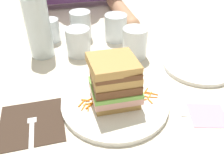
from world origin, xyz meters
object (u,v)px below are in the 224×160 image
Objects in this scene: empty_tumbler_0 at (78,42)px; napkin_pink at (208,115)px; main_plate at (115,103)px; side_plate at (198,65)px; sandwich at (115,82)px; water_bottle at (37,22)px; empty_tumbler_2 at (81,25)px; knife at (172,91)px; empty_tumbler_1 at (116,28)px; fork at (31,129)px; empty_tumbler_3 at (51,30)px; juice_glass at (134,45)px; napkin_dark at (32,123)px.

empty_tumbler_0 is 0.43m from napkin_pink.
main_plate is 2.94× the size of empty_tumbler_0.
side_plate reaches higher than napkin_pink.
sandwich is 0.48× the size of water_bottle.
main_plate is 1.02× the size of water_bottle.
empty_tumbler_2 is (-0.03, 0.38, 0.04)m from main_plate.
knife is 0.97× the size of side_plate.
empty_tumbler_0 reaches higher than napkin_pink.
knife is at bearing -62.42° from empty_tumbler_2.
empty_tumbler_1 is (0.25, 0.05, -0.06)m from water_bottle.
main_plate is 1.29× the size of knife.
empty_tumbler_0 is at bearing 64.76° from fork.
empty_tumbler_0 is at bearing -152.61° from empty_tumbler_1.
empty_tumbler_3 is at bearing 128.73° from knife.
empty_tumbler_1 is 0.44m from napkin_pink.
water_bottle is 0.17m from empty_tumbler_2.
empty_tumbler_0 is (-0.21, 0.25, 0.04)m from knife.
fork is (-0.20, -0.04, -0.00)m from main_plate.
empty_tumbler_0 is 0.90× the size of empty_tumbler_2.
empty_tumbler_3 is (0.03, 0.09, -0.07)m from water_bottle.
fork is at bearing -168.68° from sandwich.
sandwich is at bearing -60.08° from water_bottle.
empty_tumbler_2 is 0.41m from side_plate.
juice_glass is 1.22× the size of empty_tumbler_3.
side_plate is at bearing -50.13° from empty_tumbler_1.
fork is at bearing -171.17° from knife.
napkin_pink is at bearing -6.95° from fork.
empty_tumbler_2 is at bearing 138.79° from side_plate.
juice_glass is 0.22m from empty_tumbler_2.
side_plate is at bearing 66.96° from napkin_pink.
sandwich is at bearing 4.88° from napkin_dark.
sandwich reaches higher than napkin_dark.
main_plate is 0.06m from sandwich.
napkin_pink is at bearing -68.12° from knife.
napkin_pink is (0.37, -0.37, -0.11)m from water_bottle.
napkin_pink is at bearing -73.70° from juice_glass.
empty_tumbler_2 reaches higher than napkin_pink.
empty_tumbler_1 is (0.28, 0.35, 0.04)m from napkin_dark.
juice_glass is at bearing 60.99° from sandwich.
fork is at bearing -126.98° from empty_tumbler_1.
juice_glass reaches higher than fork.
water_bottle is 2.90× the size of empty_tumbler_0.
empty_tumbler_3 is (0.06, 0.40, 0.04)m from napkin_dark.
fork is 0.50m from side_plate.
side_plate is (0.28, 0.10, -0.00)m from main_plate.
side_plate is at bearing 35.60° from knife.
main_plate is at bearing 4.93° from napkin_dark.
water_bottle is 1.23× the size of side_plate.
empty_tumbler_1 is at bearing 101.72° from juice_glass.
juice_glass is 1.18× the size of napkin_pink.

